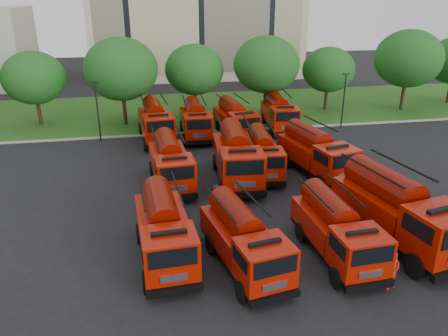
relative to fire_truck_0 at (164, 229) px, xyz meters
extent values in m
plane|color=black|center=(5.48, 1.58, -1.56)|extent=(140.00, 140.00, 0.00)
cube|color=#1B5115|center=(5.48, 27.58, -1.50)|extent=(70.00, 16.00, 0.12)
cube|color=gray|center=(5.48, 19.48, -1.49)|extent=(70.00, 0.30, 0.14)
cylinder|color=#382314|center=(-10.52, 24.58, -0.37)|extent=(0.36, 0.36, 2.38)
ellipsoid|color=#123F12|center=(-10.52, 24.58, 3.00)|extent=(5.71, 5.71, 4.86)
cylinder|color=#382314|center=(-2.52, 23.08, -0.16)|extent=(0.36, 0.36, 2.80)
ellipsoid|color=#123F12|center=(-2.52, 23.08, 3.80)|extent=(6.72, 6.72, 5.71)
cylinder|color=#382314|center=(4.48, 25.58, -0.33)|extent=(0.36, 0.36, 2.45)
ellipsoid|color=#123F12|center=(4.48, 25.58, 3.13)|extent=(5.88, 5.88, 5.00)
cylinder|color=#382314|center=(11.48, 24.08, -0.19)|extent=(0.36, 0.36, 2.73)
ellipsoid|color=#123F12|center=(11.48, 24.08, 3.67)|extent=(6.55, 6.55, 5.57)
cylinder|color=#382314|center=(18.48, 25.08, -0.42)|extent=(0.36, 0.36, 2.27)
ellipsoid|color=#123F12|center=(18.48, 25.08, 2.80)|extent=(5.46, 5.46, 4.64)
cylinder|color=#382314|center=(26.48, 23.58, -0.12)|extent=(0.36, 0.36, 2.87)
ellipsoid|color=#123F12|center=(26.48, 23.58, 3.94)|extent=(6.89, 6.89, 5.85)
cylinder|color=black|center=(-4.52, 18.78, 0.94)|extent=(0.14, 0.14, 5.00)
cube|color=black|center=(-4.52, 18.78, 3.49)|extent=(0.60, 0.25, 0.12)
cylinder|color=black|center=(17.48, 18.78, 0.94)|extent=(0.14, 0.14, 5.00)
cube|color=black|center=(17.48, 18.78, 3.49)|extent=(0.60, 0.25, 0.12)
cube|color=black|center=(0.00, 0.01, -0.94)|extent=(2.60, 6.76, 0.28)
cube|color=black|center=(0.22, -3.35, -0.99)|extent=(2.38, 0.39, 0.33)
cube|color=#A00E01|center=(0.15, -2.26, 0.13)|extent=(2.45, 2.23, 1.85)
cube|color=black|center=(0.22, -3.32, 0.55)|extent=(1.99, 0.18, 0.81)
cube|color=#A00E01|center=(-0.07, 1.05, -0.18)|extent=(2.60, 4.50, 1.23)
cylinder|color=#5F0700|center=(-0.07, 1.05, 0.83)|extent=(1.68, 4.06, 1.42)
cylinder|color=black|center=(-0.93, -2.52, -1.03)|extent=(0.40, 1.06, 1.04)
cylinder|color=black|center=(1.25, -2.38, -1.03)|extent=(0.40, 1.06, 1.04)
cylinder|color=black|center=(-1.20, 1.64, -1.03)|extent=(0.40, 1.06, 1.04)
cylinder|color=black|center=(0.98, 1.78, -1.03)|extent=(0.40, 1.06, 1.04)
cube|color=black|center=(3.55, -1.38, -0.97)|extent=(3.21, 6.57, 0.27)
cube|color=black|center=(4.15, -4.51, -1.02)|extent=(2.25, 0.64, 0.31)
cube|color=#A00E01|center=(3.96, -3.50, 0.04)|extent=(2.53, 2.36, 1.75)
cube|color=black|center=(4.14, -4.48, 0.44)|extent=(1.86, 0.40, 0.76)
cube|color=#A00E01|center=(3.36, -0.41, -0.25)|extent=(2.94, 4.47, 1.17)
cylinder|color=#5F0700|center=(3.36, -0.41, 0.70)|extent=(2.03, 3.96, 1.35)
cylinder|color=black|center=(2.97, -3.87, -1.06)|extent=(0.50, 1.03, 0.99)
cylinder|color=black|center=(5.00, -3.48, -1.06)|extent=(0.50, 1.03, 0.99)
cylinder|color=black|center=(2.23, 0.02, -1.06)|extent=(0.50, 1.03, 0.99)
cylinder|color=black|center=(4.26, 0.41, -1.06)|extent=(0.50, 1.03, 0.99)
cube|color=black|center=(8.11, -1.27, -0.97)|extent=(2.41, 6.39, 0.27)
cube|color=black|center=(8.29, -4.45, -1.02)|extent=(2.25, 0.35, 0.31)
cube|color=#A00E01|center=(8.23, -3.42, 0.04)|extent=(2.31, 2.09, 1.75)
cube|color=black|center=(8.29, -4.43, 0.44)|extent=(1.89, 0.15, 0.76)
cube|color=#A00E01|center=(8.06, -0.29, -0.25)|extent=(2.43, 4.25, 1.17)
cylinder|color=#5F0700|center=(8.06, -0.29, 0.70)|extent=(1.55, 3.84, 1.35)
cylinder|color=black|center=(7.21, -3.66, -1.06)|extent=(0.37, 1.00, 0.99)
cylinder|color=black|center=(9.27, -3.55, -1.06)|extent=(0.37, 1.00, 0.99)
cylinder|color=black|center=(6.99, 0.28, -1.06)|extent=(0.37, 1.00, 0.99)
cylinder|color=black|center=(9.05, 0.40, -1.06)|extent=(0.37, 1.00, 0.99)
cube|color=black|center=(11.67, -0.55, -0.84)|extent=(3.94, 8.04, 0.33)
cube|color=#A00E01|center=(12.17, -3.14, 0.40)|extent=(3.10, 2.88, 2.14)
cube|color=#A00E01|center=(11.44, 0.64, 0.04)|extent=(3.60, 5.48, 1.43)
cylinder|color=#5F0700|center=(11.44, 0.64, 1.21)|extent=(2.49, 4.85, 1.65)
cylinder|color=black|center=(10.97, -3.59, -0.95)|extent=(0.61, 1.26, 1.21)
cylinder|color=black|center=(10.05, 1.16, -0.95)|extent=(0.61, 1.26, 1.21)
cylinder|color=black|center=(12.54, 1.63, -0.95)|extent=(0.61, 1.26, 1.21)
cube|color=black|center=(0.87, 8.69, -0.94)|extent=(2.62, 6.76, 0.28)
cube|color=black|center=(1.10, 5.34, -0.99)|extent=(2.38, 0.40, 0.33)
cube|color=#A00E01|center=(1.02, 6.42, 0.13)|extent=(2.46, 2.24, 1.85)
cube|color=black|center=(1.09, 5.37, 0.55)|extent=(1.99, 0.18, 0.81)
cube|color=#A00E01|center=(0.80, 9.73, -0.18)|extent=(2.61, 4.50, 1.23)
cylinder|color=#5F0700|center=(0.80, 9.73, 0.82)|extent=(1.68, 4.07, 1.42)
cylinder|color=black|center=(-0.05, 6.16, -1.03)|extent=(0.40, 1.06, 1.04)
cylinder|color=black|center=(2.12, 6.31, -1.03)|extent=(0.40, 1.06, 1.04)
cylinder|color=black|center=(-0.33, 10.32, -1.03)|extent=(0.40, 1.06, 1.04)
cylinder|color=black|center=(1.84, 10.47, -1.03)|extent=(0.40, 1.06, 1.04)
cube|color=black|center=(5.30, 8.64, -0.86)|extent=(2.98, 7.62, 0.32)
cube|color=black|center=(5.03, 4.87, -0.92)|extent=(2.68, 0.46, 0.37)
cube|color=#A00E01|center=(5.12, 6.09, 0.34)|extent=(2.77, 2.53, 2.08)
cube|color=black|center=(5.03, 4.90, 0.82)|extent=(2.24, 0.21, 0.91)
cube|color=#A00E01|center=(5.38, 9.81, -0.01)|extent=(2.96, 5.08, 1.39)
cylinder|color=#5F0700|center=(5.38, 9.81, 1.12)|extent=(1.92, 4.58, 1.60)
cylinder|color=black|center=(3.88, 5.97, -0.97)|extent=(0.46, 1.20, 1.17)
cylinder|color=black|center=(6.32, 5.79, -0.97)|extent=(0.46, 1.20, 1.17)
cylinder|color=black|center=(4.21, 10.64, -0.97)|extent=(0.46, 1.20, 1.17)
cylinder|color=black|center=(6.66, 10.47, -0.97)|extent=(0.46, 1.20, 1.17)
cube|color=black|center=(7.28, 9.45, -0.98)|extent=(2.66, 6.40, 0.27)
cube|color=black|center=(6.97, 6.31, -1.02)|extent=(2.23, 0.44, 0.31)
cube|color=#A00E01|center=(7.07, 7.33, 0.02)|extent=(2.36, 2.17, 1.73)
cube|color=black|center=(6.97, 6.34, 0.42)|extent=(1.86, 0.23, 0.76)
cube|color=#A00E01|center=(7.38, 10.43, -0.27)|extent=(2.58, 4.29, 1.16)
cylinder|color=#5F0700|center=(7.38, 10.43, 0.68)|extent=(1.70, 3.85, 1.33)
cylinder|color=black|center=(6.03, 7.26, -1.07)|extent=(0.41, 1.00, 0.98)
cylinder|color=black|center=(8.07, 7.05, -1.07)|extent=(0.41, 1.00, 0.98)
cylinder|color=black|center=(6.43, 11.15, -1.07)|extent=(0.41, 1.00, 0.98)
cylinder|color=black|center=(8.46, 10.94, -1.07)|extent=(0.41, 1.00, 0.98)
cube|color=black|center=(10.92, 8.66, -0.91)|extent=(3.62, 7.24, 0.30)
cube|color=black|center=(11.63, 5.22, -0.96)|extent=(2.47, 0.74, 0.35)
cube|color=#A00E01|center=(11.40, 6.33, 0.20)|extent=(2.81, 2.62, 1.93)
cube|color=black|center=(11.62, 5.25, 0.65)|extent=(2.04, 0.47, 0.84)
cube|color=#A00E01|center=(10.71, 9.73, -0.12)|extent=(3.29, 4.94, 1.29)
cylinder|color=#5F0700|center=(10.71, 9.73, 0.93)|extent=(2.29, 4.37, 1.48)
cylinder|color=black|center=(10.33, 5.91, -1.01)|extent=(0.56, 1.14, 1.09)
cylinder|color=black|center=(12.56, 6.37, -1.01)|extent=(0.56, 1.14, 1.09)
cylinder|color=black|center=(9.45, 10.18, -1.01)|extent=(0.56, 1.14, 1.09)
cylinder|color=black|center=(11.68, 10.63, -1.01)|extent=(0.56, 1.14, 1.09)
cube|color=black|center=(0.23, 18.27, -0.91)|extent=(2.89, 7.18, 0.30)
cube|color=black|center=(0.53, 14.73, -0.96)|extent=(2.52, 0.46, 0.35)
cube|color=#A00E01|center=(0.43, 15.87, 0.22)|extent=(2.63, 2.40, 1.95)
cube|color=black|center=(0.53, 14.76, 0.67)|extent=(2.10, 0.23, 0.85)
cube|color=#A00E01|center=(0.13, 19.37, -0.10)|extent=(2.84, 4.80, 1.30)
cylinder|color=#5F0700|center=(0.13, 19.37, 0.96)|extent=(1.85, 4.32, 1.50)
cylinder|color=black|center=(-0.70, 15.58, -1.01)|extent=(0.44, 1.13, 1.10)
cylinder|color=black|center=(1.60, 15.77, -1.01)|extent=(0.44, 1.13, 1.10)
cylinder|color=black|center=(-1.07, 19.97, -1.01)|extent=(0.44, 1.13, 1.10)
cylinder|color=black|center=(1.22, 20.16, -1.01)|extent=(0.44, 1.13, 1.10)
cube|color=black|center=(3.66, 18.51, -0.95)|extent=(2.24, 6.55, 0.28)
cube|color=black|center=(3.61, 15.21, -1.00)|extent=(2.33, 0.27, 0.33)
cube|color=#A00E01|center=(3.62, 16.28, 0.10)|extent=(2.31, 2.08, 1.82)
cube|color=black|center=(3.61, 15.23, 0.52)|extent=(1.96, 0.08, 0.79)
cube|color=#A00E01|center=(3.67, 19.53, -0.21)|extent=(2.34, 4.32, 1.21)
cylinder|color=#5F0700|center=(3.67, 19.53, 0.78)|extent=(1.45, 3.93, 1.40)
cylinder|color=black|center=(2.55, 16.11, -1.04)|extent=(0.34, 1.03, 1.02)
cylinder|color=black|center=(4.69, 16.07, -1.04)|extent=(0.34, 1.03, 1.02)
cylinder|color=black|center=(2.61, 20.20, -1.04)|extent=(0.34, 1.03, 1.02)
cylinder|color=black|center=(4.75, 20.17, -1.04)|extent=(0.34, 1.03, 1.02)
cube|color=black|center=(7.18, 18.17, -0.95)|extent=(2.90, 6.74, 0.28)
cube|color=black|center=(7.57, 14.88, -1.00)|extent=(2.35, 0.51, 0.33)
cube|color=#A00E01|center=(7.44, 15.94, 0.10)|extent=(2.51, 2.31, 1.82)
cube|color=black|center=(7.57, 14.91, 0.52)|extent=(1.95, 0.28, 0.79)
cube|color=#A00E01|center=(7.06, 19.19, -0.20)|extent=(2.78, 4.53, 1.21)
cylinder|color=#5F0700|center=(7.06, 19.19, 0.79)|extent=(1.85, 4.06, 1.40)
cylinder|color=black|center=(6.40, 15.63, -1.04)|extent=(0.44, 1.06, 1.03)
cylinder|color=black|center=(8.53, 15.88, -1.04)|extent=(0.44, 1.06, 1.03)
cylinder|color=black|center=(5.92, 19.71, -1.04)|extent=(0.44, 1.06, 1.03)
cylinder|color=black|center=(8.05, 19.96, -1.04)|extent=(0.44, 1.06, 1.03)
cube|color=black|center=(11.54, 19.42, -0.94)|extent=(2.67, 6.76, 0.28)
cube|color=black|center=(11.29, 16.07, -0.99)|extent=(2.38, 0.41, 0.33)
cube|color=#A00E01|center=(11.37, 17.15, 0.12)|extent=(2.47, 2.25, 1.84)
cube|color=black|center=(11.30, 16.10, 0.55)|extent=(1.98, 0.20, 0.80)
cube|color=#A00E01|center=(11.62, 20.45, -0.18)|extent=(2.64, 4.51, 1.23)
cylinder|color=#5F0700|center=(11.62, 20.45, 0.82)|extent=(1.71, 4.07, 1.42)
cylinder|color=black|center=(10.28, 17.05, -1.04)|extent=(0.41, 1.06, 1.04)
cylinder|color=black|center=(12.44, 16.88, -1.04)|extent=(0.41, 1.06, 1.04)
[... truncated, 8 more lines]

